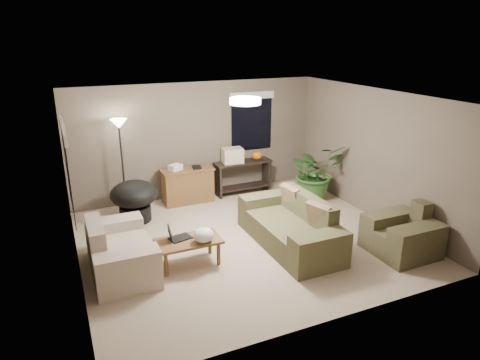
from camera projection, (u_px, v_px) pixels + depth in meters
name	position (u px, v px, depth m)	size (l,w,h in m)	color
room_shell	(245.00, 172.00, 7.16)	(5.50, 5.50, 5.50)	tan
main_sofa	(291.00, 228.00, 7.32)	(0.95, 2.20, 0.85)	#4E4C2E
throw_pillows	(305.00, 207.00, 7.30)	(0.35, 1.38, 0.47)	#8C7251
loveseat	(119.00, 253.00, 6.49)	(0.90, 1.60, 0.85)	beige
armchair	(402.00, 236.00, 7.04)	(0.95, 1.00, 0.85)	brown
coffee_table	(189.00, 244.00, 6.65)	(1.00, 0.55, 0.42)	brown
laptop	(176.00, 236.00, 6.63)	(0.40, 0.30, 0.24)	black
plastic_bag	(204.00, 235.00, 6.54)	(0.32, 0.29, 0.22)	white
desk	(188.00, 185.00, 9.15)	(1.10, 0.50, 0.75)	brown
desk_papers	(180.00, 167.00, 8.94)	(0.71, 0.32, 0.12)	silver
console_table	(243.00, 175.00, 9.65)	(1.30, 0.40, 0.75)	black
pumpkin	(257.00, 156.00, 9.65)	(0.22, 0.22, 0.18)	orange
cardboard_box	(232.00, 155.00, 9.40)	(0.44, 0.33, 0.33)	beige
papasan_chair	(134.00, 198.00, 8.20)	(1.02, 1.02, 0.80)	black
floor_lamp	(120.00, 135.00, 8.25)	(0.32, 0.32, 1.91)	black
ceiling_fixture	(245.00, 101.00, 6.78)	(0.50, 0.50, 0.10)	white
houseplant	(314.00, 178.00, 9.24)	(1.13, 1.26, 0.98)	#2D5923
cat_scratching_post	(324.00, 188.00, 9.46)	(0.32, 0.32, 0.50)	tan
window_left	(66.00, 155.00, 6.21)	(0.05, 1.56, 1.33)	black
window_back	(252.00, 112.00, 9.63)	(1.06, 0.05, 1.33)	black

